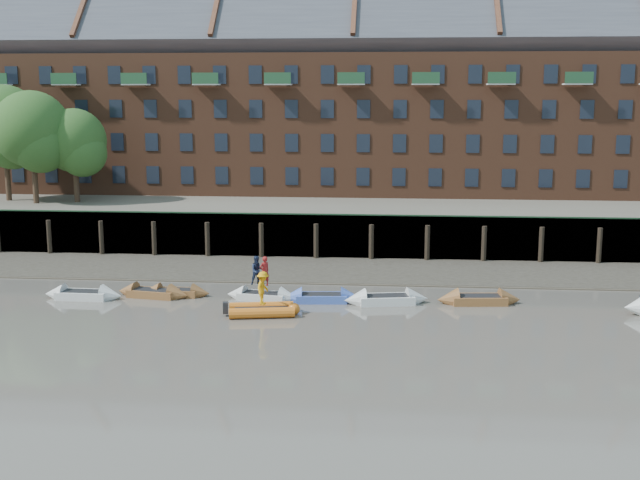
# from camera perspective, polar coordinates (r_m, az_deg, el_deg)

# --- Properties ---
(ground) EXTENTS (220.00, 220.00, 0.00)m
(ground) POSITION_cam_1_polar(r_m,az_deg,el_deg) (37.10, -0.33, -8.22)
(ground) COLOR #5E5951
(ground) RESTS_ON ground
(foreshore) EXTENTS (110.00, 8.00, 0.50)m
(foreshore) POSITION_cam_1_polar(r_m,az_deg,el_deg) (54.42, 1.45, -2.20)
(foreshore) COLOR #3D382F
(foreshore) RESTS_ON ground
(mud_band) EXTENTS (110.00, 1.60, 0.10)m
(mud_band) POSITION_cam_1_polar(r_m,az_deg,el_deg) (51.11, 1.21, -3.03)
(mud_band) COLOR #4C4336
(mud_band) RESTS_ON ground
(river_wall) EXTENTS (110.00, 1.23, 3.30)m
(river_wall) POSITION_cam_1_polar(r_m,az_deg,el_deg) (58.39, 1.73, 0.25)
(river_wall) COLOR #2D2A26
(river_wall) RESTS_ON ground
(bank_terrace) EXTENTS (110.00, 28.00, 3.20)m
(bank_terrace) POSITION_cam_1_polar(r_m,az_deg,el_deg) (71.83, 2.36, 2.15)
(bank_terrace) COLOR #5E594D
(bank_terrace) RESTS_ON ground
(apartment_terrace) EXTENTS (80.60, 15.56, 20.98)m
(apartment_terrace) POSITION_cam_1_polar(r_m,az_deg,el_deg) (72.10, 2.47, 11.13)
(apartment_terrace) COLOR brown
(apartment_terrace) RESTS_ON bank_terrace
(tree_cluster) EXTENTS (11.76, 7.74, 9.40)m
(tree_cluster) POSITION_cam_1_polar(r_m,az_deg,el_deg) (68.81, -19.98, 7.38)
(tree_cluster) COLOR #3A281C
(tree_cluster) RESTS_ON bank_terrace
(rowboat_0) EXTENTS (4.67, 1.47, 1.35)m
(rowboat_0) POSITION_cam_1_polar(r_m,az_deg,el_deg) (49.00, -16.49, -3.76)
(rowboat_0) COLOR silver
(rowboat_0) RESTS_ON ground
(rowboat_1) EXTENTS (4.63, 2.07, 1.30)m
(rowboat_1) POSITION_cam_1_polar(r_m,az_deg,el_deg) (48.44, -11.80, -3.72)
(rowboat_1) COLOR brown
(rowboat_1) RESTS_ON ground
(rowboat_2) EXTENTS (4.09, 1.34, 1.18)m
(rowboat_2) POSITION_cam_1_polar(r_m,az_deg,el_deg) (48.45, -10.19, -3.68)
(rowboat_2) COLOR brown
(rowboat_2) RESTS_ON ground
(rowboat_3) EXTENTS (4.51, 1.98, 1.27)m
(rowboat_3) POSITION_cam_1_polar(r_m,az_deg,el_deg) (46.86, -4.11, -4.00)
(rowboat_3) COLOR silver
(rowboat_3) RESTS_ON ground
(rowboat_4) EXTENTS (4.62, 1.70, 1.31)m
(rowboat_4) POSITION_cam_1_polar(r_m,az_deg,el_deg) (46.35, 0.10, -4.13)
(rowboat_4) COLOR #415FC0
(rowboat_4) RESTS_ON ground
(rowboat_5) EXTENTS (5.01, 2.26, 1.40)m
(rowboat_5) POSITION_cam_1_polar(r_m,az_deg,el_deg) (46.06, 4.74, -4.23)
(rowboat_5) COLOR silver
(rowboat_5) RESTS_ON ground
(rowboat_6) EXTENTS (4.89, 1.86, 1.39)m
(rowboat_6) POSITION_cam_1_polar(r_m,az_deg,el_deg) (46.78, 11.22, -4.18)
(rowboat_6) COLOR brown
(rowboat_6) RESTS_ON ground
(rib_tender) EXTENTS (3.94, 2.41, 0.67)m
(rib_tender) POSITION_cam_1_polar(r_m,az_deg,el_deg) (43.69, -3.96, -4.97)
(rib_tender) COLOR orange
(rib_tender) RESTS_ON ground
(person_rower_a) EXTENTS (0.75, 0.74, 1.74)m
(person_rower_a) POSITION_cam_1_polar(r_m,az_deg,el_deg) (46.46, -3.97, -2.23)
(person_rower_a) COLOR maroon
(person_rower_a) RESTS_ON rowboat_3
(person_rower_b) EXTENTS (1.01, 0.91, 1.71)m
(person_rower_b) POSITION_cam_1_polar(r_m,az_deg,el_deg) (46.74, -4.47, -2.18)
(person_rower_b) COLOR #19233F
(person_rower_b) RESTS_ON rowboat_3
(person_rib_crew) EXTENTS (0.89, 1.28, 1.81)m
(person_rib_crew) POSITION_cam_1_polar(r_m,az_deg,el_deg) (43.29, -4.08, -3.43)
(person_rib_crew) COLOR orange
(person_rib_crew) RESTS_ON rib_tender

